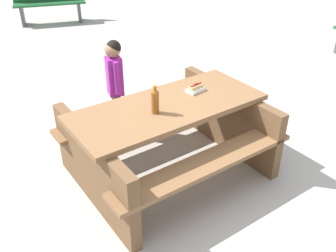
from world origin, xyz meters
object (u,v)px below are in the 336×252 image
(soda_bottle, at_px, (155,100))
(child_in_coat, at_px, (115,76))
(park_bench_mid, at_px, (50,2))
(hotdog_tray, at_px, (196,88))
(picnic_table, at_px, (168,133))

(soda_bottle, relative_size, child_in_coat, 0.23)
(park_bench_mid, bearing_deg, soda_bottle, -93.75)
(soda_bottle, distance_m, hotdog_tray, 0.58)
(picnic_table, distance_m, park_bench_mid, 5.96)
(soda_bottle, height_order, hotdog_tray, soda_bottle)
(soda_bottle, xyz_separation_m, child_in_coat, (0.00, 1.00, -0.16))
(soda_bottle, distance_m, park_bench_mid, 6.07)
(picnic_table, xyz_separation_m, hotdog_tray, (0.36, 0.12, 0.34))
(picnic_table, relative_size, hotdog_tray, 9.71)
(picnic_table, distance_m, hotdog_tray, 0.51)
(hotdog_tray, bearing_deg, child_in_coat, 123.76)
(soda_bottle, bearing_deg, child_in_coat, 89.97)
(soda_bottle, relative_size, hotdog_tray, 1.28)
(picnic_table, xyz_separation_m, park_bench_mid, (0.23, 5.96, 0.00))
(picnic_table, bearing_deg, park_bench_mid, 87.80)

